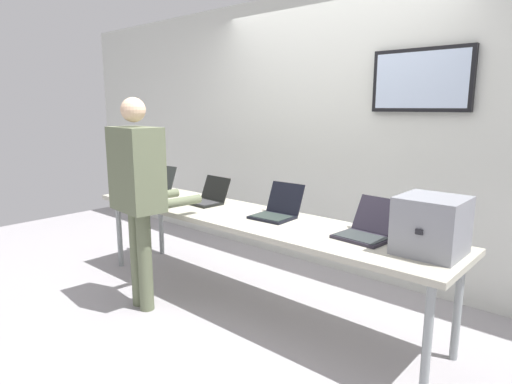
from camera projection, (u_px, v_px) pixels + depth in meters
The scene contains 10 objects.
ground at pixel (250, 304), 3.57m from camera, with size 8.00×8.00×0.04m, color #9A969A.
back_wall at pixel (331, 132), 4.13m from camera, with size 8.00×0.11×2.64m.
workbench at pixel (249, 221), 3.44m from camera, with size 3.24×0.70×0.73m.
equipment_box at pixel (431, 225), 2.52m from camera, with size 0.36×0.37×0.34m.
laptop_station_0 at pixel (154, 186), 4.39m from camera, with size 0.37×0.37×0.25m.
laptop_station_1 at pixel (208, 197), 3.87m from camera, with size 0.33×0.33×0.22m.
laptop_station_2 at pixel (277, 210), 3.38m from camera, with size 0.32×0.36×0.25m.
laptop_station_3 at pixel (368, 229), 2.85m from camera, with size 0.36×0.40×0.24m.
person at pixel (138, 185), 3.29m from camera, with size 0.48×0.62×1.64m.
coffee_mug at pixel (155, 199), 3.82m from camera, with size 0.07×0.07×0.09m.
Camera 1 is at (2.25, -2.45, 1.57)m, focal length 30.57 mm.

